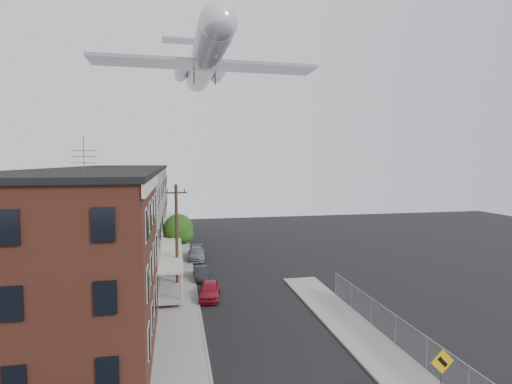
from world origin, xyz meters
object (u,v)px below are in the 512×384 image
car_far (196,254)px  car_mid (201,273)px  street_tree (180,230)px  car_near (210,290)px  airplane (205,60)px  utility_pole (177,236)px  warning_sign (442,370)px

car_far → car_mid: bearing=-86.7°
car_far → street_tree: bearing=-162.3°
street_tree → car_near: (2.17, -12.51, -2.77)m
car_far → airplane: airplane is taller
utility_pole → car_mid: 5.38m
utility_pole → airplane: size_ratio=0.34×
street_tree → airplane: airplane is taller
car_near → car_far: 12.98m
car_mid → airplane: airplane is taller
airplane → car_near: bearing=-93.4°
car_near → airplane: bearing=94.0°
car_far → airplane: 21.37m
street_tree → warning_sign: bearing=-69.4°
airplane → warning_sign: bearing=-75.3°
warning_sign → street_tree: (-10.87, 28.95, 1.57)m
airplane → utility_pole: bearing=-106.7°
utility_pole → street_tree: (0.33, 9.92, -1.22)m
utility_pole → airplane: (3.32, 11.04, 17.31)m
warning_sign → car_mid: size_ratio=0.80×
warning_sign → utility_pole: bearing=120.5°
street_tree → car_far: (1.80, 0.46, -2.79)m
airplane → street_tree: bearing=-159.5°
utility_pole → car_near: 5.38m
car_mid → airplane: size_ratio=0.13×
street_tree → airplane: size_ratio=0.19×
car_mid → car_far: 7.63m
car_near → airplane: (0.82, 13.62, 21.31)m
warning_sign → car_far: bearing=107.1°
warning_sign → car_mid: warning_sign is taller
warning_sign → car_near: 18.64m
utility_pole → street_tree: size_ratio=1.73×
utility_pole → car_near: (2.50, -2.58, -4.00)m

